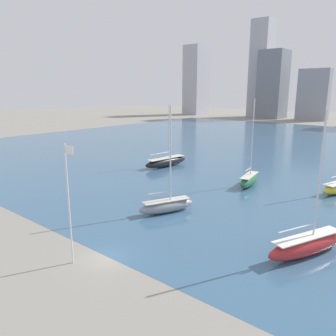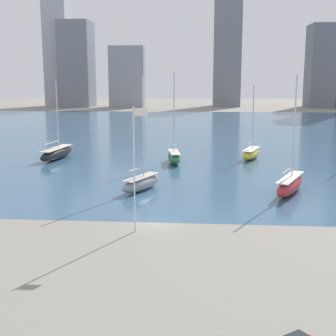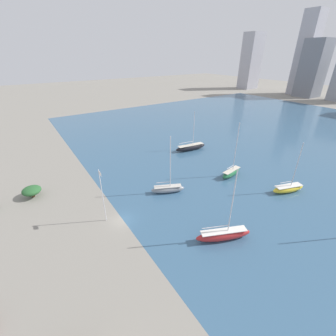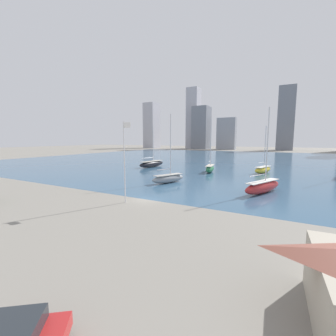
# 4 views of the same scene
# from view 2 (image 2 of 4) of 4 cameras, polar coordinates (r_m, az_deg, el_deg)

# --- Properties ---
(ground_plane) EXTENTS (500.00, 500.00, 0.00)m
(ground_plane) POSITION_cam_2_polar(r_m,az_deg,el_deg) (43.87, -1.29, -6.68)
(ground_plane) COLOR gray
(harbor_water) EXTENTS (180.00, 140.00, 0.00)m
(harbor_water) POSITION_cam_2_polar(r_m,az_deg,el_deg) (112.45, 2.25, 4.25)
(harbor_water) COLOR #385B7A
(harbor_water) RESTS_ON ground_plane
(flag_pole) EXTENTS (1.24, 0.14, 10.95)m
(flag_pole) POSITION_cam_2_polar(r_m,az_deg,el_deg) (40.04, -4.07, 0.37)
(flag_pole) COLOR silver
(flag_pole) RESTS_ON ground_plane
(distant_city_skyline) EXTENTS (217.64, 23.01, 67.49)m
(distant_city_skyline) POSITION_cam_2_polar(r_m,az_deg,el_deg) (211.79, 2.03, 13.96)
(distant_city_skyline) COLOR #A8A8B2
(distant_city_skyline) RESTS_ON ground_plane
(sailboat_black) EXTENTS (3.67, 11.13, 12.64)m
(sailboat_black) POSITION_cam_2_polar(r_m,az_deg,el_deg) (79.08, -13.40, 1.79)
(sailboat_black) COLOR black
(sailboat_black) RESTS_ON harbor_water
(sailboat_gray) EXTENTS (4.82, 7.63, 13.50)m
(sailboat_gray) POSITION_cam_2_polar(r_m,az_deg,el_deg) (55.95, -3.28, -1.75)
(sailboat_gray) COLOR gray
(sailboat_gray) RESTS_ON harbor_water
(sailboat_red) EXTENTS (5.49, 9.56, 13.63)m
(sailboat_red) POSITION_cam_2_polar(r_m,az_deg,el_deg) (56.04, 14.65, -1.95)
(sailboat_red) COLOR #B72828
(sailboat_red) RESTS_ON harbor_water
(sailboat_yellow) EXTENTS (4.46, 8.17, 11.97)m
(sailboat_yellow) POSITION_cam_2_polar(r_m,az_deg,el_deg) (78.49, 10.08, 1.79)
(sailboat_yellow) COLOR yellow
(sailboat_yellow) RESTS_ON harbor_water
(sailboat_green) EXTENTS (2.98, 7.46, 14.03)m
(sailboat_green) POSITION_cam_2_polar(r_m,az_deg,el_deg) (73.13, 0.77, 1.39)
(sailboat_green) COLOR #236B3D
(sailboat_green) RESTS_ON harbor_water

